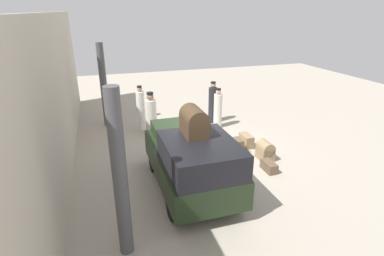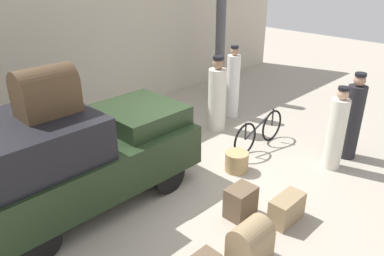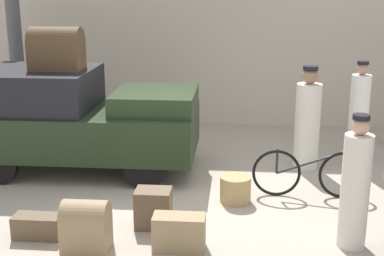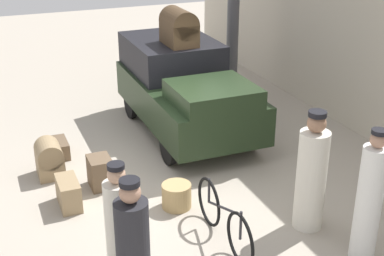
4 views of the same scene
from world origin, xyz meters
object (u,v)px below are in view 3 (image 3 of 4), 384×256
at_px(suitcase_tan_flat, 38,226).
at_px(trunk_barrel_dark, 86,226).
at_px(porter_standing_middle, 307,123).
at_px(suitcase_black_upright, 153,208).
at_px(porter_carrying_trunk, 358,118).
at_px(trunk_umber_medium, 179,233).
at_px(wicker_basket, 235,189).
at_px(trunk_on_truck_roof, 56,49).
at_px(porter_with_bicycle, 355,187).
at_px(truck, 74,116).
at_px(bicycle, 310,173).

bearing_deg(suitcase_tan_flat, trunk_barrel_dark, -21.07).
distance_m(porter_standing_middle, trunk_barrel_dark, 4.35).
bearing_deg(suitcase_tan_flat, suitcase_black_upright, 16.88).
distance_m(porter_carrying_trunk, trunk_umber_medium, 4.34).
bearing_deg(porter_carrying_trunk, suitcase_tan_flat, -145.24).
relative_size(wicker_basket, trunk_on_truck_roof, 0.54).
height_order(porter_with_bicycle, suitcase_tan_flat, porter_with_bicycle).
relative_size(truck, wicker_basket, 8.41).
relative_size(trunk_barrel_dark, suitcase_black_upright, 1.24).
bearing_deg(suitcase_black_upright, porter_standing_middle, 47.75).
distance_m(suitcase_black_upright, trunk_umber_medium, 0.71).
bearing_deg(porter_standing_middle, trunk_barrel_dark, -132.86).
bearing_deg(truck, trunk_on_truck_roof, 180.00).
distance_m(wicker_basket, porter_with_bicycle, 1.96).
bearing_deg(trunk_umber_medium, trunk_on_truck_roof, 130.29).
xyz_separation_m(suitcase_tan_flat, suitcase_black_upright, (1.40, 0.43, 0.11)).
relative_size(suitcase_black_upright, trunk_umber_medium, 0.82).
xyz_separation_m(wicker_basket, porter_standing_middle, (1.19, 1.55, 0.61)).
relative_size(truck, porter_with_bicycle, 2.29).
xyz_separation_m(porter_standing_middle, trunk_barrel_dark, (-2.94, -3.17, -0.49)).
relative_size(porter_with_bicycle, trunk_umber_medium, 2.64).
relative_size(wicker_basket, suitcase_black_upright, 0.88).
bearing_deg(trunk_barrel_dark, porter_standing_middle, 47.14).
bearing_deg(trunk_on_truck_roof, bicycle, -12.96).
bearing_deg(wicker_basket, trunk_umber_medium, -113.62).
xyz_separation_m(porter_with_bicycle, trunk_on_truck_roof, (-4.36, 2.43, 1.28)).
bearing_deg(trunk_umber_medium, suitcase_black_upright, 124.32).
distance_m(truck, suitcase_tan_flat, 2.67).
height_order(trunk_umber_medium, trunk_on_truck_roof, trunk_on_truck_roof).
bearing_deg(suitcase_tan_flat, porter_carrying_trunk, 34.76).
bearing_deg(bicycle, porter_carrying_trunk, 57.34).
bearing_deg(truck, porter_standing_middle, 5.23).
bearing_deg(suitcase_black_upright, suitcase_tan_flat, -163.12).
relative_size(porter_standing_middle, trunk_barrel_dark, 2.79).
xyz_separation_m(suitcase_tan_flat, trunk_on_truck_roof, (-0.49, 2.54, 1.90)).
bearing_deg(wicker_basket, porter_carrying_trunk, 41.01).
xyz_separation_m(wicker_basket, trunk_on_truck_roof, (-2.95, 1.20, 1.85)).
xyz_separation_m(porter_carrying_trunk, trunk_barrel_dark, (-3.83, -3.42, -0.53)).
relative_size(bicycle, suitcase_tan_flat, 2.86).
distance_m(suitcase_tan_flat, trunk_on_truck_roof, 3.21).
bearing_deg(bicycle, trunk_on_truck_roof, 167.04).
bearing_deg(bicycle, trunk_umber_medium, -134.59).
bearing_deg(porter_standing_middle, trunk_on_truck_roof, -175.06).
relative_size(truck, trunk_umber_medium, 6.06).
bearing_deg(trunk_on_truck_roof, trunk_barrel_dark, -67.02).
height_order(bicycle, porter_with_bicycle, porter_with_bicycle).
distance_m(porter_standing_middle, suitcase_black_upright, 3.39).
bearing_deg(suitcase_tan_flat, porter_with_bicycle, 1.57).
xyz_separation_m(porter_standing_middle, suitcase_black_upright, (-2.25, -2.47, -0.55)).
distance_m(bicycle, suitcase_tan_flat, 3.91).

